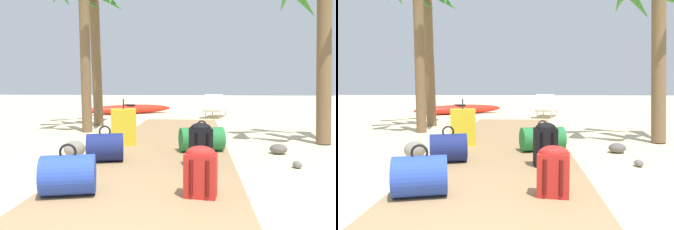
# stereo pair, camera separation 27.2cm
# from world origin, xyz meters

# --- Properties ---
(ground_plane) EXTENTS (60.00, 60.00, 0.00)m
(ground_plane) POSITION_xyz_m (0.00, 3.33, 0.00)
(ground_plane) COLOR beige
(boardwalk) EXTENTS (2.03, 8.32, 0.08)m
(boardwalk) POSITION_xyz_m (0.00, 4.16, 0.04)
(boardwalk) COLOR #9E7A51
(boardwalk) RESTS_ON ground
(duffel_bag_green) EXTENTS (0.74, 0.54, 0.49)m
(duffel_bag_green) POSITION_xyz_m (0.59, 3.53, 0.27)
(duffel_bag_green) COLOR #237538
(duffel_bag_green) RESTS_ON boardwalk
(duffel_bag_navy) EXTENTS (0.57, 0.49, 0.49)m
(duffel_bag_navy) POSITION_xyz_m (-0.72, 2.70, 0.27)
(duffel_bag_navy) COLOR navy
(duffel_bag_navy) RESTS_ON boardwalk
(backpack_red) EXTENTS (0.32, 0.24, 0.48)m
(backpack_red) POSITION_xyz_m (0.57, 1.36, 0.33)
(backpack_red) COLOR red
(backpack_red) RESTS_ON boardwalk
(suitcase_yellow) EXTENTS (0.46, 0.31, 0.80)m
(suitcase_yellow) POSITION_xyz_m (-0.75, 3.94, 0.40)
(suitcase_yellow) COLOR gold
(suitcase_yellow) RESTS_ON boardwalk
(backpack_black) EXTENTS (0.31, 0.25, 0.56)m
(backpack_black) POSITION_xyz_m (0.57, 2.54, 0.37)
(backpack_black) COLOR black
(backpack_black) RESTS_ON boardwalk
(duffel_bag_blue) EXTENTS (0.58, 0.49, 0.49)m
(duffel_bag_blue) POSITION_xyz_m (-0.68, 1.30, 0.27)
(duffel_bag_blue) COLOR #2847B7
(duffel_bag_blue) RESTS_ON boardwalk
(palm_tree_near_right) EXTENTS (2.11, 2.09, 3.51)m
(palm_tree_near_right) POSITION_xyz_m (2.88, 4.95, 2.69)
(palm_tree_near_right) COLOR brown
(palm_tree_near_right) RESTS_ON ground
(palm_tree_near_left) EXTENTS (2.07, 2.01, 3.75)m
(palm_tree_near_left) POSITION_xyz_m (-2.07, 6.00, 2.99)
(palm_tree_near_left) COLOR brown
(palm_tree_near_left) RESTS_ON ground
(lounge_chair) EXTENTS (0.95, 1.63, 0.80)m
(lounge_chair) POSITION_xyz_m (1.08, 9.88, 0.33)
(lounge_chair) COLOR white
(lounge_chair) RESTS_ON ground
(kayak) EXTENTS (3.27, 2.37, 0.36)m
(kayak) POSITION_xyz_m (-2.13, 10.93, 0.18)
(kayak) COLOR red
(kayak) RESTS_ON ground
(rock_right_far) EXTENTS (0.13, 0.17, 0.10)m
(rock_right_far) POSITION_xyz_m (1.87, 2.89, 0.05)
(rock_right_far) COLOR slate
(rock_right_far) RESTS_ON ground
(rock_left_far) EXTENTS (0.37, 0.37, 0.26)m
(rock_left_far) POSITION_xyz_m (-1.37, 3.27, 0.13)
(rock_left_far) COLOR gray
(rock_left_far) RESTS_ON ground
(rock_right_near) EXTENTS (0.30, 0.27, 0.16)m
(rock_right_near) POSITION_xyz_m (1.84, 3.82, 0.08)
(rock_right_near) COLOR #5B5651
(rock_right_near) RESTS_ON ground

